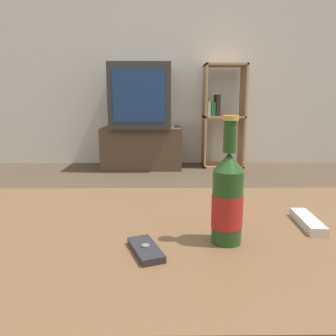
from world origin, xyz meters
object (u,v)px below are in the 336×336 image
(television, at_px, (141,96))
(beer_bottle, at_px, (227,199))
(cell_phone, at_px, (146,250))
(bookshelf, at_px, (222,115))
(tv_stand, at_px, (142,148))
(remote_control, at_px, (308,221))

(television, distance_m, beer_bottle, 2.84)
(television, height_order, cell_phone, television)
(beer_bottle, bearing_deg, bookshelf, 80.52)
(beer_bottle, distance_m, cell_phone, 0.20)
(tv_stand, distance_m, cell_phone, 2.87)
(tv_stand, height_order, cell_phone, tv_stand)
(television, bearing_deg, cell_phone, -85.92)
(television, bearing_deg, remote_control, -77.77)
(beer_bottle, relative_size, cell_phone, 2.23)
(bookshelf, xyz_separation_m, remote_control, (-0.27, -2.80, -0.13))
(bookshelf, relative_size, beer_bottle, 4.03)
(tv_stand, bearing_deg, bookshelf, 5.25)
(bookshelf, distance_m, remote_control, 2.81)
(tv_stand, height_order, bookshelf, bookshelf)
(bookshelf, relative_size, cell_phone, 8.97)
(television, bearing_deg, bookshelf, 5.51)
(tv_stand, relative_size, cell_phone, 6.87)
(television, bearing_deg, tv_stand, 90.00)
(tv_stand, xyz_separation_m, beer_bottle, (0.37, -2.81, 0.29))
(cell_phone, distance_m, remote_control, 0.41)
(cell_phone, bearing_deg, remote_control, -0.20)
(bookshelf, relative_size, remote_control, 7.34)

